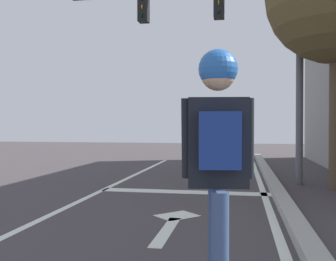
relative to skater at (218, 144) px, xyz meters
The scene contains 8 objects.
lane_line_center 3.41m from the skater, 144.52° to the left, with size 0.12×20.00×0.01m, color silver.
lane_line_curbside 2.29m from the skater, 72.18° to the left, with size 0.12×20.00×0.01m, color silver.
stop_bar 5.31m from the skater, 100.32° to the left, with size 3.35×0.40×0.01m, color silver.
lane_arrow_stem 2.62m from the skater, 109.01° to the left, with size 0.16×1.40×0.01m, color silver.
lane_arrow_head 3.37m from the skater, 103.96° to the left, with size 0.56×0.44×0.01m, color silver.
curb_strip 2.33m from the skater, 65.47° to the left, with size 0.24×24.00×0.14m, color #A19F97.
skater is the anchor object (origin of this frame).
traffic_signal_mast 6.98m from the skater, 90.59° to the left, with size 5.46×0.34×4.95m.
Camera 1 is at (2.44, 1.53, 1.33)m, focal length 42.19 mm.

